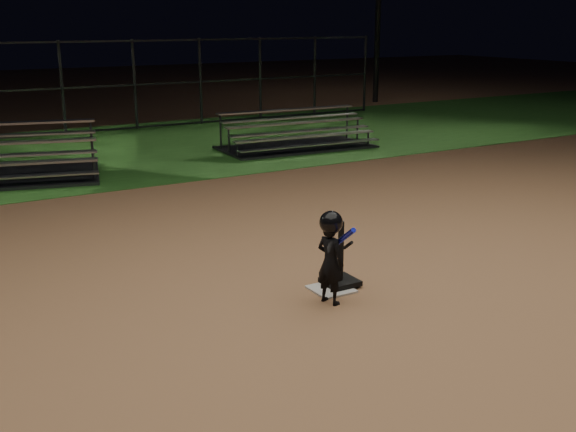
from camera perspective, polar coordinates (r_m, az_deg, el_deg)
The scene contains 7 objects.
ground at distance 8.11m, azimuth 3.58°, elevation -6.10°, with size 80.00×80.00×0.00m, color #A3704A.
grass_strip at distance 17.04m, azimuth -15.49°, elevation 5.09°, with size 60.00×8.00×0.01m, color #23551B.
home_plate at distance 8.11m, azimuth 3.58°, elevation -6.02°, with size 0.45×0.45×0.02m, color beige.
batting_tee at distance 8.18m, azimuth 4.32°, elevation -4.68°, with size 0.38×0.38×0.77m.
child_batter at distance 7.57m, azimuth 3.54°, elevation -3.20°, with size 0.40×0.60×1.06m.
bleacher_right at distance 16.88m, azimuth 0.72°, elevation 6.19°, with size 3.75×1.99×0.90m.
backstop_fence at distance 19.77m, azimuth -18.08°, elevation 9.96°, with size 20.08×0.08×2.50m.
Camera 1 is at (-4.22, -6.23, 3.04)m, focal length 43.23 mm.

